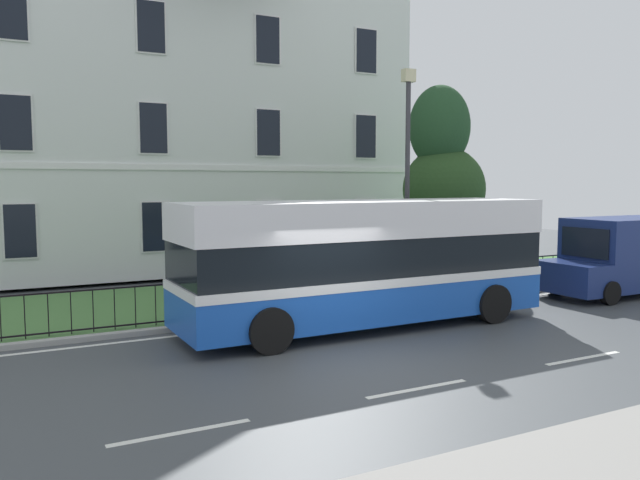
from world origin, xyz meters
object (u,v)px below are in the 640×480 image
object	(u,v)px
single_decker_bus	(365,261)
street_lamp_post	(407,167)
georgian_townhouse	(175,109)
evergreen_tree	(446,210)
white_panel_van	(627,255)

from	to	relation	value
single_decker_bus	street_lamp_post	world-z (taller)	street_lamp_post
georgian_townhouse	street_lamp_post	size ratio (longest dim) A/B	2.60
single_decker_bus	street_lamp_post	distance (m)	4.40
evergreen_tree	single_decker_bus	bearing A→B (deg)	-143.51
georgian_townhouse	evergreen_tree	distance (m)	12.47
georgian_townhouse	single_decker_bus	xyz separation A→B (m)	(0.88, -14.02, -4.95)
evergreen_tree	street_lamp_post	size ratio (longest dim) A/B	1.02
street_lamp_post	white_panel_van	bearing A→B (deg)	-19.51
georgian_townhouse	street_lamp_post	world-z (taller)	georgian_townhouse
georgian_townhouse	white_panel_van	distance (m)	18.20
evergreen_tree	street_lamp_post	xyz separation A→B (m)	(-2.98, -1.93, 1.38)
single_decker_bus	white_panel_van	size ratio (longest dim) A/B	1.69
single_decker_bus	white_panel_van	world-z (taller)	single_decker_bus
georgian_townhouse	street_lamp_post	distance (m)	12.49
georgian_townhouse	white_panel_van	world-z (taller)	georgian_townhouse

